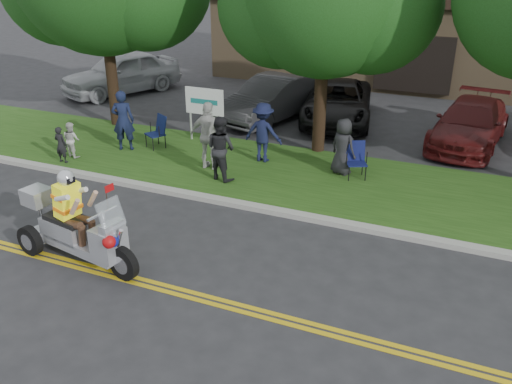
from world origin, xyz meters
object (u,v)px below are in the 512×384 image
at_px(spectator_adult_right, 209,136).
at_px(parked_car_right, 470,124).
at_px(lawn_chair_a, 158,129).
at_px(spectator_adult_left, 123,120).
at_px(parked_car_left, 272,99).
at_px(trike_scooter, 75,230).
at_px(parked_car_mid, 337,102).
at_px(lawn_chair_b, 356,157).
at_px(parked_car_far_left, 122,73).
at_px(spectator_adult_mid, 221,148).

xyz_separation_m(spectator_adult_right, parked_car_right, (6.26, 5.06, -0.36)).
xyz_separation_m(lawn_chair_a, spectator_adult_left, (-0.80, -0.56, 0.34)).
bearing_deg(parked_car_left, trike_scooter, -75.57).
xyz_separation_m(trike_scooter, parked_car_mid, (2.21, 10.79, 0.01)).
bearing_deg(trike_scooter, spectator_adult_left, 127.04).
height_order(lawn_chair_b, parked_car_far_left, parked_car_far_left).
bearing_deg(spectator_adult_right, lawn_chair_b, -168.92).
distance_m(spectator_adult_left, spectator_adult_right, 2.99).
height_order(spectator_adult_left, spectator_adult_right, spectator_adult_right).
bearing_deg(parked_car_far_left, lawn_chair_b, -0.84).
bearing_deg(trike_scooter, parked_car_far_left, 132.30).
relative_size(spectator_adult_right, parked_car_far_left, 0.37).
bearing_deg(spectator_adult_right, trike_scooter, 82.98).
bearing_deg(spectator_adult_mid, trike_scooter, 96.34).
xyz_separation_m(lawn_chair_a, spectator_adult_mid, (2.77, -1.40, 0.29)).
relative_size(parked_car_mid, parked_car_right, 1.06).
xyz_separation_m(lawn_chair_a, parked_car_left, (1.93, 4.24, 0.09)).
bearing_deg(parked_car_left, parked_car_right, 14.13).
xyz_separation_m(trike_scooter, lawn_chair_b, (4.03, 5.98, -0.03)).
relative_size(spectator_adult_right, parked_car_right, 0.40).
bearing_deg(parked_car_mid, lawn_chair_b, -81.05).
xyz_separation_m(parked_car_mid, parked_car_right, (4.35, -0.74, -0.01)).
bearing_deg(parked_car_left, spectator_adult_mid, -66.84).
xyz_separation_m(spectator_adult_mid, parked_car_far_left, (-7.83, 6.65, -0.10)).
height_order(lawn_chair_a, parked_car_right, parked_car_right).
relative_size(trike_scooter, spectator_adult_right, 1.58).
bearing_deg(spectator_adult_right, parked_car_far_left, -43.90).
distance_m(lawn_chair_a, spectator_adult_right, 2.38).
bearing_deg(spectator_adult_right, parked_car_right, -144.68).
bearing_deg(parked_car_left, lawn_chair_a, -99.76).
height_order(lawn_chair_b, parked_car_left, parked_car_left).
relative_size(trike_scooter, lawn_chair_b, 3.08).
xyz_separation_m(lawn_chair_b, spectator_adult_left, (-6.70, -0.65, 0.36)).
relative_size(lawn_chair_b, spectator_adult_right, 0.51).
xyz_separation_m(trike_scooter, spectator_adult_mid, (0.89, 4.49, 0.28)).
distance_m(lawn_chair_b, parked_car_mid, 5.15).
height_order(parked_car_far_left, parked_car_left, parked_car_far_left).
bearing_deg(spectator_adult_left, trike_scooter, 93.30).
height_order(parked_car_far_left, parked_car_mid, parked_car_far_left).
height_order(trike_scooter, parked_car_mid, trike_scooter).
bearing_deg(spectator_adult_left, lawn_chair_b, 162.15).
height_order(lawn_chair_b, spectator_adult_left, spectator_adult_left).
height_order(trike_scooter, spectator_adult_right, spectator_adult_right).
relative_size(parked_car_left, parked_car_mid, 0.92).
height_order(lawn_chair_a, lawn_chair_b, lawn_chair_a).
xyz_separation_m(spectator_adult_left, parked_car_far_left, (-4.26, 5.81, -0.15)).
height_order(trike_scooter, parked_car_left, trike_scooter).
xyz_separation_m(lawn_chair_b, parked_car_left, (-3.97, 4.15, 0.11)).
distance_m(trike_scooter, parked_car_left, 10.13).
xyz_separation_m(lawn_chair_a, parked_car_mid, (4.09, 4.90, 0.03)).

